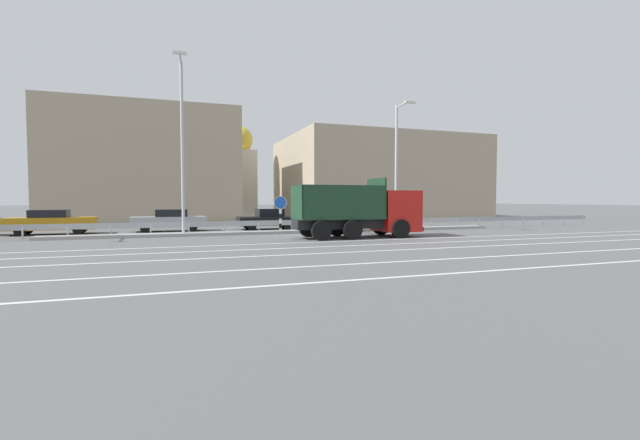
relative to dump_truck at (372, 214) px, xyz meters
name	(u,v)px	position (x,y,z in m)	size (l,w,h in m)	color
ground_plane	(304,235)	(-3.31, 2.29, -1.31)	(320.00, 320.00, 0.00)	#565659
lane_strip_0	(370,240)	(-1.00, -1.79, -1.31)	(51.79, 0.16, 0.01)	silver
lane_strip_1	(389,244)	(-1.00, -3.85, -1.31)	(51.79, 0.16, 0.01)	silver
lane_strip_2	(414,249)	(-1.00, -6.03, -1.31)	(51.79, 0.16, 0.01)	silver
lane_strip_3	(458,258)	(-1.00, -9.02, -1.31)	(51.79, 0.16, 0.01)	silver
lane_strip_4	(512,269)	(-1.00, -11.57, -1.31)	(51.79, 0.16, 0.01)	silver
median_island	(295,232)	(-3.31, 4.20, -1.22)	(28.48, 1.10, 0.18)	gray
median_guardrail	(291,223)	(-3.31, 5.05, -0.74)	(51.79, 0.09, 0.78)	#9EA0A5
dump_truck	(372,214)	(0.00, 0.00, 0.00)	(7.19, 2.77, 3.30)	red
median_road_sign	(280,213)	(-4.26, 4.20, -0.05)	(0.82, 0.16, 2.33)	white
street_lamp_1	(182,140)	(-10.04, 4.20, 4.22)	(0.71, 2.41, 10.03)	#ADADB2
street_lamp_2	(397,161)	(3.77, 3.86, 3.41)	(0.71, 2.15, 8.49)	#ADADB2
parked_car_1	(52,222)	(-17.52, 7.98, -0.54)	(4.85, 2.08, 1.50)	#B27A14
parked_car_2	(170,220)	(-10.81, 8.42, -0.57)	(4.75, 1.86, 1.46)	#A3A3A8
parked_car_3	(268,219)	(-4.15, 8.22, -0.57)	(4.29, 2.03, 1.47)	black
background_building_0	(146,165)	(-12.90, 22.37, 4.10)	(17.08, 8.17, 10.82)	tan
background_building_1	(376,179)	(11.49, 22.42, 3.16)	(20.16, 15.85, 8.93)	tan
church_tower	(239,173)	(-2.99, 29.15, 3.93)	(3.60, 3.60, 11.64)	silver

